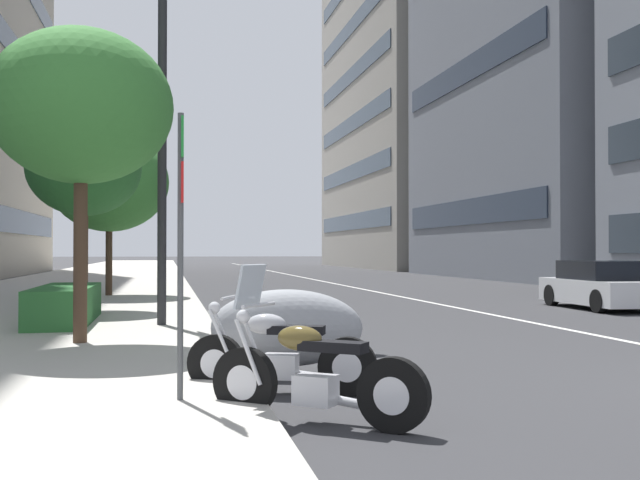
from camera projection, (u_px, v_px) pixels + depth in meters
name	position (u px, v px, depth m)	size (l,w,h in m)	color
sidewalk_right_plaza	(88.00, 284.00, 35.23)	(160.00, 9.08, 0.15)	#B2ADA3
lane_centre_stripe	(314.00, 280.00, 42.44)	(110.00, 0.16, 0.01)	silver
motorcycle_second_in_row	(312.00, 376.00, 7.16)	(1.45, 1.85, 1.50)	black
motorcycle_by_sign_pole	(279.00, 357.00, 8.64)	(0.96, 2.09, 1.11)	black
motorcycle_under_tarp	(285.00, 328.00, 9.98)	(1.22, 2.15, 1.12)	gray
car_approaching_light	(603.00, 286.00, 21.26)	(4.19, 2.08, 1.35)	silver
parking_sign_by_curb	(181.00, 220.00, 7.57)	(0.32, 0.06, 2.86)	#47494C
street_lamp_with_banners	(178.00, 90.00, 15.30)	(1.26, 2.21, 7.86)	#232326
clipped_hedge_bed	(65.00, 304.00, 15.70)	(4.08, 1.10, 0.74)	#28602D
street_tree_mid_sidewalk	(81.00, 107.00, 12.28)	(2.95, 2.95, 5.07)	#473323
street_tree_near_plaza_corner	(84.00, 168.00, 19.01)	(2.83, 2.83, 4.75)	#473323
street_tree_far_plaza	(109.00, 182.00, 25.17)	(3.90, 3.90, 5.42)	#473323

